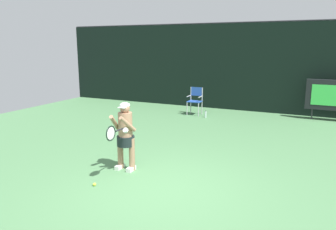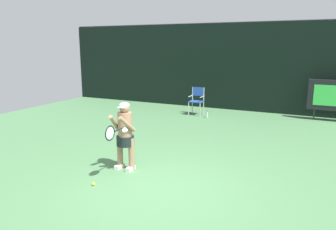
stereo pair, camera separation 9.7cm
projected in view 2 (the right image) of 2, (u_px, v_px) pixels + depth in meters
ground at (154, 194)px, 6.12m from camera, size 18.00×22.00×0.03m
backdrop_screen at (254, 68)px, 13.38m from camera, size 18.00×0.12×3.66m
umpire_chair at (197, 99)px, 12.96m from camera, size 0.52×0.44×1.08m
water_bottle at (207, 114)px, 12.50m from camera, size 0.07×0.07×0.27m
tennis_player at (125, 133)px, 7.17m from camera, size 0.52×0.59×1.52m
tennis_racket at (111, 133)px, 6.51m from camera, size 0.03×0.60×0.31m
tennis_ball_loose at (94, 184)px, 6.47m from camera, size 0.07×0.07×0.07m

